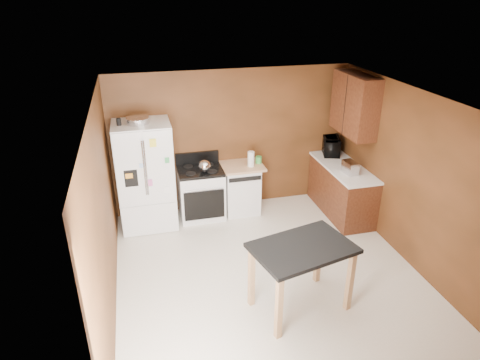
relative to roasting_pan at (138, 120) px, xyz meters
name	(u,v)px	position (x,y,z in m)	size (l,w,h in m)	color
floor	(269,275)	(1.59, -1.87, -1.84)	(4.50, 4.50, 0.00)	silver
ceiling	(274,102)	(1.59, -1.87, 0.66)	(4.50, 4.50, 0.00)	white
wall_back	(232,140)	(1.59, 0.38, -0.59)	(4.20, 4.20, 0.00)	brown
wall_front	(354,314)	(1.59, -4.12, -0.59)	(4.20, 4.20, 0.00)	brown
wall_left	(104,216)	(-0.51, -1.87, -0.59)	(4.50, 4.50, 0.00)	brown
wall_right	(413,180)	(3.69, -1.87, -0.59)	(4.50, 4.50, 0.00)	brown
roasting_pan	(138,120)	(0.00, 0.00, 0.00)	(0.36, 0.36, 0.09)	silver
pen_cup	(119,122)	(-0.28, -0.04, 0.01)	(0.07, 0.07, 0.11)	black
kettle	(205,166)	(1.01, -0.07, -0.84)	(0.21, 0.21, 0.21)	silver
paper_towel	(251,159)	(1.83, -0.01, -0.82)	(0.11, 0.11, 0.27)	white
green_canister	(259,160)	(2.00, 0.10, -0.90)	(0.11, 0.11, 0.12)	green
toaster	(350,167)	(3.34, -0.72, -0.84)	(0.17, 0.28, 0.21)	silver
microwave	(331,146)	(3.41, 0.20, -0.80)	(0.52, 0.35, 0.29)	black
refrigerator	(146,176)	(0.04, 0.00, -0.94)	(0.90, 0.80, 1.80)	white
gas_range	(201,192)	(0.95, 0.06, -1.38)	(0.76, 0.68, 1.10)	white
dishwasher	(241,188)	(1.67, 0.08, -1.39)	(0.78, 0.63, 0.89)	white
right_cabinets	(345,165)	(3.42, -0.39, -0.94)	(0.63, 1.58, 2.45)	brown
island	(302,256)	(1.76, -2.58, -1.08)	(1.35, 1.06, 0.91)	black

